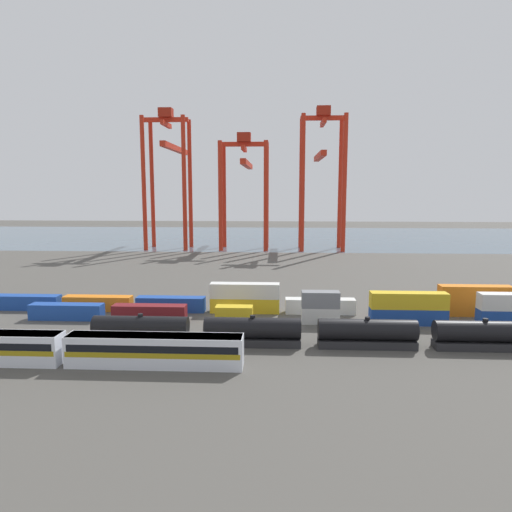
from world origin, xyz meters
TOP-DOWN VIEW (x-y plane):
  - ground_plane at (0.00, 40.00)m, footprint 420.00×420.00m
  - harbour_water at (0.00, 138.39)m, footprint 400.00×110.00m
  - passenger_train at (-17.08, -22.31)m, footprint 43.90×3.14m
  - freight_tank_row at (21.15, -14.10)m, footprint 75.76×2.82m
  - shipping_container_0 at (-26.14, -2.54)m, footprint 12.10×2.44m
  - shipping_container_1 at (-12.16, -2.54)m, footprint 12.10×2.44m
  - shipping_container_2 at (1.83, -2.54)m, footprint 6.04×2.44m
  - shipping_container_3 at (15.81, -2.54)m, footprint 6.04×2.44m
  - shipping_container_4 at (15.81, -2.54)m, footprint 6.04×2.44m
  - shipping_container_5 at (29.80, -2.54)m, footprint 12.10×2.44m
  - shipping_container_6 at (29.80, -2.54)m, footprint 12.10×2.44m
  - shipping_container_7 at (43.78, -2.54)m, footprint 6.04×2.44m
  - shipping_container_8 at (43.78, -2.54)m, footprint 6.04×2.44m
  - shipping_container_10 at (-36.33, 3.39)m, footprint 12.10×2.44m
  - shipping_container_11 at (-23.17, 3.39)m, footprint 12.10×2.44m
  - shipping_container_12 at (-10.01, 3.39)m, footprint 12.10×2.44m
  - shipping_container_13 at (3.15, 3.39)m, footprint 12.10×2.44m
  - shipping_container_14 at (3.15, 3.39)m, footprint 12.10×2.44m
  - shipping_container_15 at (16.31, 3.39)m, footprint 12.10×2.44m
  - shipping_container_16 at (29.47, 3.39)m, footprint 6.04×2.44m
  - shipping_container_17 at (42.63, 3.39)m, footprint 12.10×2.44m
  - shipping_container_18 at (42.63, 3.39)m, footprint 12.10×2.44m
  - gantry_crane_west at (-31.84, 96.31)m, footprint 16.09×41.19m
  - gantry_crane_central at (-3.80, 96.64)m, footprint 17.62×40.80m
  - gantry_crane_east at (24.25, 95.33)m, footprint 16.05×35.40m

SIDE VIEW (x-z plane):
  - ground_plane at x=0.00m, z-range 0.00..0.00m
  - harbour_water at x=0.00m, z-range 0.00..0.01m
  - shipping_container_0 at x=-26.14m, z-range 0.00..2.60m
  - shipping_container_1 at x=-12.16m, z-range 0.00..2.60m
  - shipping_container_2 at x=1.83m, z-range 0.00..2.60m
  - shipping_container_3 at x=15.81m, z-range 0.00..2.60m
  - shipping_container_5 at x=29.80m, z-range 0.00..2.60m
  - shipping_container_7 at x=43.78m, z-range 0.00..2.60m
  - shipping_container_10 at x=-36.33m, z-range 0.00..2.60m
  - shipping_container_11 at x=-23.17m, z-range 0.00..2.60m
  - shipping_container_12 at x=-10.01m, z-range 0.00..2.60m
  - shipping_container_13 at x=3.15m, z-range 0.00..2.60m
  - shipping_container_15 at x=16.31m, z-range 0.00..2.60m
  - shipping_container_16 at x=29.47m, z-range 0.00..2.60m
  - shipping_container_17 at x=42.63m, z-range 0.00..2.60m
  - freight_tank_row at x=21.15m, z-range -0.13..4.15m
  - passenger_train at x=-17.08m, z-range 0.19..4.09m
  - shipping_container_4 at x=15.81m, z-range 2.60..5.20m
  - shipping_container_6 at x=29.80m, z-range 2.60..5.20m
  - shipping_container_8 at x=43.78m, z-range 2.60..5.20m
  - shipping_container_14 at x=3.15m, z-range 2.60..5.20m
  - shipping_container_18 at x=42.63m, z-range 2.60..5.20m
  - gantry_crane_central at x=-3.80m, z-range 5.22..46.99m
  - gantry_crane_east at x=24.25m, z-range 4.62..55.27m
  - gantry_crane_west at x=-31.84m, z-range 5.57..56.05m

